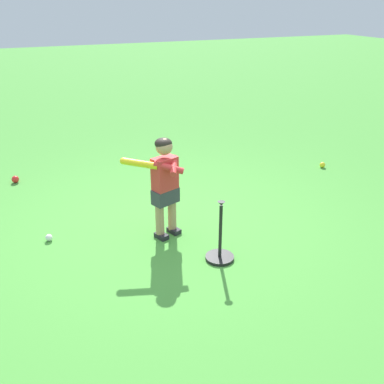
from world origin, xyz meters
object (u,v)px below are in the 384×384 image
Objects in this scene: child_batter at (164,179)px; play_ball_behind_batter at (49,238)px; play_ball_center_lawn at (15,179)px; play_ball_far_left at (322,165)px; batting_tee at (220,250)px.

child_batter reaches higher than play_ball_behind_batter.
play_ball_center_lawn is at bearing -172.67° from play_ball_behind_batter.
play_ball_behind_batter is at bearing -107.65° from child_batter.
play_ball_center_lawn is 1.19× the size of play_ball_far_left.
play_ball_behind_batter is 0.89× the size of play_ball_far_left.
batting_tee is at bearing 55.65° from play_ball_behind_batter.
play_ball_far_left is (-0.98, 2.85, -0.61)m from child_batter.
play_ball_center_lawn is 0.16× the size of batting_tee.
play_ball_center_lawn reaches higher than play_ball_behind_batter.
child_batter is 14.69× the size of play_ball_behind_batter.
play_ball_far_left is at bearing 74.23° from play_ball_center_lawn.
child_batter is at bearing -71.14° from play_ball_far_left.
play_ball_behind_batter is (1.81, 0.23, -0.01)m from play_ball_center_lawn.
play_ball_center_lawn is 1.34× the size of play_ball_behind_batter.
play_ball_far_left is (-0.60, 4.02, 0.00)m from play_ball_behind_batter.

